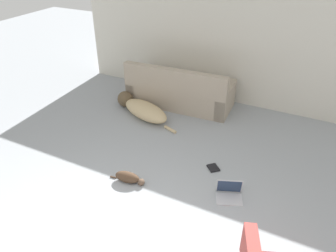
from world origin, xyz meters
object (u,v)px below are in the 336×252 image
Objects in this scene: cat at (129,178)px; laptop_open at (229,192)px; couch at (180,92)px; dog at (142,108)px; book_black at (213,168)px.

cat is 1.42m from laptop_open.
couch is 2.52m from cat.
cat is (0.82, -1.77, -0.06)m from dog.
book_black is at bearing 125.66° from couch.
dog is at bearing 125.75° from laptop_open.
laptop_open reaches higher than cat.
laptop_open reaches higher than book_black.
laptop_open is 0.61m from book_black.
dog is 3.68× the size of laptop_open.
couch is at bearing 107.45° from laptop_open.
cat is 2.35× the size of book_black.
laptop_open is (1.73, -2.12, -0.20)m from couch.
couch reaches higher than book_black.
dog is 2.61m from laptop_open.
dog is at bearing 108.17° from cat.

